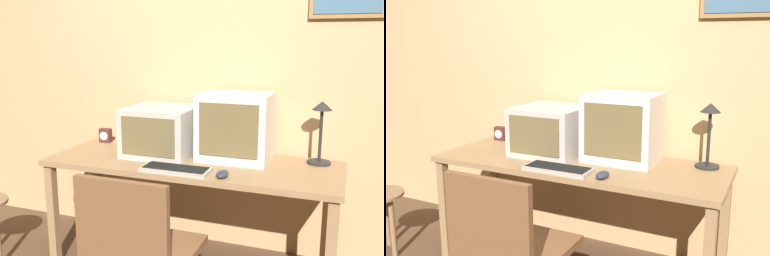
% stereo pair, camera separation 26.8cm
% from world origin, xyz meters
% --- Properties ---
extents(wall_back, '(8.00, 0.08, 2.60)m').
position_xyz_m(wall_back, '(0.00, 1.24, 1.30)').
color(wall_back, tan).
rests_on(wall_back, ground_plane).
extents(desk, '(1.86, 0.67, 0.73)m').
position_xyz_m(desk, '(0.00, 0.82, 0.65)').
color(desk, '#99754C').
rests_on(desk, ground_plane).
extents(monitor_left, '(0.44, 0.46, 0.32)m').
position_xyz_m(monitor_left, '(-0.25, 0.91, 0.89)').
color(monitor_left, '#B7B2A8').
rests_on(monitor_left, desk).
extents(monitor_right, '(0.45, 0.35, 0.43)m').
position_xyz_m(monitor_right, '(0.24, 0.96, 0.95)').
color(monitor_right, beige).
rests_on(monitor_right, desk).
extents(keyboard_main, '(0.41, 0.16, 0.03)m').
position_xyz_m(keyboard_main, '(-0.01, 0.58, 0.74)').
color(keyboard_main, '#A8A399').
rests_on(keyboard_main, desk).
extents(mouse_near_keyboard, '(0.07, 0.12, 0.04)m').
position_xyz_m(mouse_near_keyboard, '(0.27, 0.58, 0.75)').
color(mouse_near_keyboard, '#282D3D').
rests_on(mouse_near_keyboard, desk).
extents(desk_clock, '(0.09, 0.05, 0.10)m').
position_xyz_m(desk_clock, '(-0.79, 1.07, 0.78)').
color(desk_clock, '#4C231E').
rests_on(desk_clock, desk).
extents(desk_lamp, '(0.14, 0.14, 0.39)m').
position_xyz_m(desk_lamp, '(0.76, 1.04, 0.98)').
color(desk_lamp, black).
rests_on(desk_lamp, desk).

